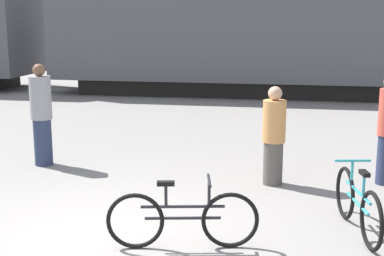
{
  "coord_description": "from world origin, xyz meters",
  "views": [
    {
      "loc": [
        2.05,
        -5.69,
        2.62
      ],
      "look_at": [
        0.76,
        1.55,
        1.1
      ],
      "focal_mm": 50.0,
      "sensor_mm": 36.0,
      "label": 1
    }
  ],
  "objects_px": {
    "bicycle_black": "(183,219)",
    "person_in_tan": "(274,137)",
    "person_in_grey": "(41,115)",
    "bicycle_teal": "(357,204)",
    "freight_train": "(228,8)"
  },
  "relations": [
    {
      "from": "freight_train",
      "to": "bicycle_teal",
      "type": "bearing_deg",
      "value": -76.1
    },
    {
      "from": "person_in_tan",
      "to": "person_in_grey",
      "type": "bearing_deg",
      "value": -75.0
    },
    {
      "from": "person_in_grey",
      "to": "bicycle_teal",
      "type": "bearing_deg",
      "value": 85.22
    },
    {
      "from": "person_in_grey",
      "to": "person_in_tan",
      "type": "relative_size",
      "value": 1.16
    },
    {
      "from": "freight_train",
      "to": "bicycle_black",
      "type": "relative_size",
      "value": 22.33
    },
    {
      "from": "bicycle_teal",
      "to": "person_in_grey",
      "type": "height_order",
      "value": "person_in_grey"
    },
    {
      "from": "freight_train",
      "to": "person_in_grey",
      "type": "distance_m",
      "value": 10.16
    },
    {
      "from": "bicycle_black",
      "to": "person_in_tan",
      "type": "distance_m",
      "value": 2.84
    },
    {
      "from": "freight_train",
      "to": "bicycle_teal",
      "type": "relative_size",
      "value": 23.23
    },
    {
      "from": "bicycle_teal",
      "to": "person_in_tan",
      "type": "relative_size",
      "value": 1.06
    },
    {
      "from": "freight_train",
      "to": "person_in_grey",
      "type": "relative_size",
      "value": 21.17
    },
    {
      "from": "bicycle_black",
      "to": "bicycle_teal",
      "type": "height_order",
      "value": "bicycle_teal"
    },
    {
      "from": "bicycle_teal",
      "to": "person_in_tan",
      "type": "xyz_separation_m",
      "value": [
        -1.08,
        1.81,
        0.41
      ]
    },
    {
      "from": "freight_train",
      "to": "bicycle_black",
      "type": "bearing_deg",
      "value": -85.85
    },
    {
      "from": "freight_train",
      "to": "bicycle_black",
      "type": "height_order",
      "value": "freight_train"
    }
  ]
}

